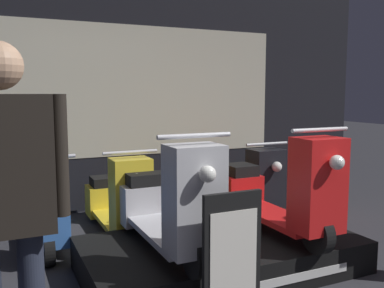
{
  "coord_description": "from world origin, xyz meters",
  "views": [
    {
      "loc": [
        -1.77,
        -2.13,
        1.54
      ],
      "look_at": [
        -0.02,
        1.65,
        1.03
      ],
      "focal_mm": 40.0,
      "sensor_mm": 36.0,
      "label": 1
    }
  ],
  "objects_px": {
    "scooter_display_left": "(167,206)",
    "scooter_backrow_4": "(293,183)",
    "scooter_display_right": "(279,193)",
    "scooter_backrow_0": "(41,210)",
    "person_left_browsing": "(5,190)",
    "scooter_backrow_3": "(242,188)",
    "price_sign_board": "(232,263)",
    "scooter_backrow_2": "(184,194)",
    "scooter_backrow_1": "(118,202)"
  },
  "relations": [
    {
      "from": "scooter_display_left",
      "to": "scooter_backrow_4",
      "type": "xyz_separation_m",
      "value": [
        2.27,
        1.33,
        -0.28
      ]
    },
    {
      "from": "scooter_display_right",
      "to": "scooter_backrow_0",
      "type": "bearing_deg",
      "value": 144.58
    },
    {
      "from": "scooter_display_right",
      "to": "person_left_browsing",
      "type": "distance_m",
      "value": 2.4
    },
    {
      "from": "scooter_display_left",
      "to": "scooter_backrow_3",
      "type": "height_order",
      "value": "scooter_display_left"
    },
    {
      "from": "person_left_browsing",
      "to": "price_sign_board",
      "type": "bearing_deg",
      "value": 1.13
    },
    {
      "from": "scooter_backrow_3",
      "to": "scooter_backrow_4",
      "type": "relative_size",
      "value": 1.0
    },
    {
      "from": "scooter_backrow_2",
      "to": "scooter_backrow_1",
      "type": "bearing_deg",
      "value": 180.0
    },
    {
      "from": "scooter_display_right",
      "to": "scooter_backrow_0",
      "type": "height_order",
      "value": "scooter_display_right"
    },
    {
      "from": "scooter_backrow_3",
      "to": "person_left_browsing",
      "type": "relative_size",
      "value": 0.89
    },
    {
      "from": "scooter_display_right",
      "to": "scooter_backrow_2",
      "type": "relative_size",
      "value": 1.0
    },
    {
      "from": "scooter_backrow_3",
      "to": "price_sign_board",
      "type": "distance_m",
      "value": 2.52
    },
    {
      "from": "scooter_backrow_2",
      "to": "scooter_display_right",
      "type": "bearing_deg",
      "value": -76.13
    },
    {
      "from": "scooter_backrow_2",
      "to": "price_sign_board",
      "type": "distance_m",
      "value": 2.2
    },
    {
      "from": "scooter_backrow_0",
      "to": "person_left_browsing",
      "type": "bearing_deg",
      "value": -99.17
    },
    {
      "from": "scooter_backrow_4",
      "to": "person_left_browsing",
      "type": "height_order",
      "value": "person_left_browsing"
    },
    {
      "from": "scooter_backrow_0",
      "to": "scooter_backrow_4",
      "type": "relative_size",
      "value": 1.0
    },
    {
      "from": "scooter_backrow_1",
      "to": "scooter_backrow_2",
      "type": "distance_m",
      "value": 0.77
    },
    {
      "from": "scooter_display_right",
      "to": "scooter_backrow_4",
      "type": "height_order",
      "value": "scooter_display_right"
    },
    {
      "from": "scooter_display_left",
      "to": "scooter_backrow_2",
      "type": "height_order",
      "value": "scooter_display_left"
    },
    {
      "from": "scooter_backrow_2",
      "to": "scooter_backrow_3",
      "type": "bearing_deg",
      "value": 0.0
    },
    {
      "from": "scooter_backrow_0",
      "to": "scooter_backrow_1",
      "type": "bearing_deg",
      "value": 0.0
    },
    {
      "from": "scooter_backrow_0",
      "to": "price_sign_board",
      "type": "bearing_deg",
      "value": -65.92
    },
    {
      "from": "scooter_backrow_4",
      "to": "person_left_browsing",
      "type": "distance_m",
      "value": 4.11
    },
    {
      "from": "scooter_display_right",
      "to": "price_sign_board",
      "type": "height_order",
      "value": "scooter_display_right"
    },
    {
      "from": "scooter_display_left",
      "to": "scooter_backrow_4",
      "type": "bearing_deg",
      "value": 30.4
    },
    {
      "from": "scooter_backrow_3",
      "to": "person_left_browsing",
      "type": "xyz_separation_m",
      "value": [
        -2.66,
        -2.14,
        0.69
      ]
    },
    {
      "from": "scooter_backrow_4",
      "to": "price_sign_board",
      "type": "relative_size",
      "value": 1.73
    },
    {
      "from": "scooter_backrow_4",
      "to": "person_left_browsing",
      "type": "xyz_separation_m",
      "value": [
        -3.43,
        -2.14,
        0.69
      ]
    },
    {
      "from": "scooter_display_left",
      "to": "scooter_backrow_0",
      "type": "relative_size",
      "value": 1.0
    },
    {
      "from": "scooter_backrow_1",
      "to": "price_sign_board",
      "type": "distance_m",
      "value": 2.13
    },
    {
      "from": "scooter_backrow_1",
      "to": "price_sign_board",
      "type": "height_order",
      "value": "scooter_backrow_1"
    },
    {
      "from": "scooter_backrow_0",
      "to": "scooter_display_right",
      "type": "bearing_deg",
      "value": -35.42
    },
    {
      "from": "scooter_backrow_1",
      "to": "person_left_browsing",
      "type": "relative_size",
      "value": 0.89
    },
    {
      "from": "price_sign_board",
      "to": "scooter_display_right",
      "type": "bearing_deg",
      "value": 40.3
    },
    {
      "from": "scooter_display_left",
      "to": "scooter_backrow_4",
      "type": "relative_size",
      "value": 1.0
    },
    {
      "from": "scooter_backrow_0",
      "to": "scooter_backrow_2",
      "type": "xyz_separation_m",
      "value": [
        1.54,
        0.0,
        0.0
      ]
    },
    {
      "from": "price_sign_board",
      "to": "person_left_browsing",
      "type": "bearing_deg",
      "value": -178.87
    },
    {
      "from": "scooter_backrow_3",
      "to": "price_sign_board",
      "type": "bearing_deg",
      "value": -122.89
    },
    {
      "from": "scooter_display_right",
      "to": "scooter_backrow_3",
      "type": "relative_size",
      "value": 1.0
    },
    {
      "from": "scooter_backrow_2",
      "to": "price_sign_board",
      "type": "bearing_deg",
      "value": -105.76
    },
    {
      "from": "scooter_backrow_4",
      "to": "scooter_backrow_0",
      "type": "bearing_deg",
      "value": 180.0
    },
    {
      "from": "scooter_display_right",
      "to": "person_left_browsing",
      "type": "xyz_separation_m",
      "value": [
        -2.22,
        -0.81,
        0.41
      ]
    },
    {
      "from": "scooter_backrow_2",
      "to": "scooter_backrow_3",
      "type": "height_order",
      "value": "same"
    },
    {
      "from": "scooter_backrow_0",
      "to": "scooter_backrow_2",
      "type": "height_order",
      "value": "same"
    },
    {
      "from": "scooter_backrow_4",
      "to": "scooter_display_left",
      "type": "bearing_deg",
      "value": -149.6
    },
    {
      "from": "scooter_backrow_0",
      "to": "scooter_backrow_3",
      "type": "bearing_deg",
      "value": 0.0
    },
    {
      "from": "person_left_browsing",
      "to": "scooter_backrow_2",
      "type": "bearing_deg",
      "value": 48.59
    },
    {
      "from": "scooter_display_left",
      "to": "scooter_backrow_0",
      "type": "height_order",
      "value": "scooter_display_left"
    },
    {
      "from": "scooter_backrow_4",
      "to": "person_left_browsing",
      "type": "relative_size",
      "value": 0.89
    },
    {
      "from": "scooter_display_right",
      "to": "scooter_backrow_4",
      "type": "distance_m",
      "value": 1.82
    }
  ]
}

